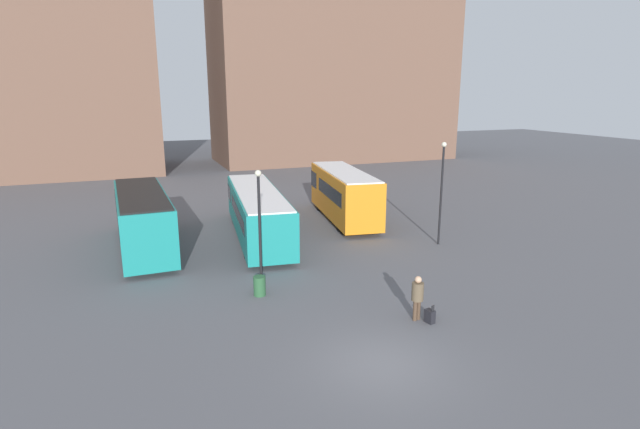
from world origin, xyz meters
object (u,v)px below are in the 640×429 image
suitcase (430,316)px  trash_bin (260,286)px  bus_2 (344,193)px  bus_1 (257,211)px  traveler (417,294)px  lamp_post_1 (260,220)px  lamp_post_0 (442,185)px  bus_0 (143,218)px

suitcase → trash_bin: 7.22m
bus_2 → suitcase: (-3.35, -15.59, -1.55)m
bus_1 → traveler: (2.83, -13.14, -0.53)m
bus_1 → lamp_post_1: lamp_post_1 is taller
traveler → suitcase: bearing=-151.1°
bus_1 → trash_bin: bearing=173.0°
traveler → trash_bin: 6.73m
lamp_post_0 → suitcase: bearing=-126.1°
bus_0 → lamp_post_1: size_ratio=1.90×
bus_1 → lamp_post_1: (-1.92, -8.09, 1.58)m
bus_2 → traveler: bus_2 is taller
bus_2 → lamp_post_0: size_ratio=1.69×
bus_0 → bus_1: (6.43, -0.08, -0.16)m
lamp_post_1 → bus_1: bearing=76.6°
suitcase → bus_2: bearing=-24.0°
suitcase → lamp_post_0: size_ratio=0.13×
bus_2 → traveler: 15.66m
bus_1 → traveler: bearing=-160.9°
bus_0 → bus_1: size_ratio=0.83×
bus_1 → suitcase: size_ratio=16.32×
bus_1 → bus_0: bearing=96.3°
bus_1 → traveler: 13.46m
traveler → suitcase: size_ratio=2.38×
traveler → trash_bin: (-4.98, 4.48, -0.62)m
traveler → lamp_post_0: (6.43, 7.97, 2.37)m
traveler → lamp_post_0: bearing=-50.7°
bus_1 → lamp_post_0: (9.26, -5.17, 1.84)m
lamp_post_1 → trash_bin: lamp_post_1 is taller
bus_1 → suitcase: bearing=-159.9°
lamp_post_1 → lamp_post_0: bearing=14.6°
bus_2 → lamp_post_0: 7.89m
bus_2 → trash_bin: (-8.67, -10.72, -1.39)m
trash_bin → bus_2: bearing=51.0°
lamp_post_1 → bus_2: bearing=50.2°
bus_0 → bus_1: 6.43m
bus_0 → trash_bin: size_ratio=11.87×
bus_2 → trash_bin: bearing=149.5°
trash_bin → bus_1: bearing=76.1°
lamp_post_1 → trash_bin: size_ratio=6.26×
bus_1 → lamp_post_0: size_ratio=2.09×
suitcase → lamp_post_1: 8.00m
bus_2 → lamp_post_1: (-8.44, -10.15, 1.34)m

